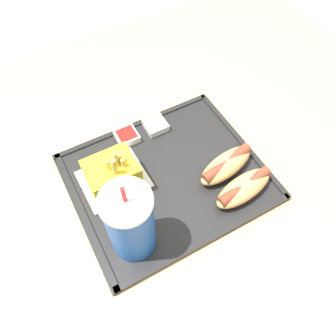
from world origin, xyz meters
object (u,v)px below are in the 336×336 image
object	(u,v)px
hot_dog_far	(244,188)
fries_carton	(113,175)
sauce_cup_mayo	(156,125)
hot_dog_near	(226,165)
soda_cup	(130,223)
sauce_cup_ketchup	(127,136)

from	to	relation	value
hot_dog_far	fries_carton	xyz separation A→B (m)	(0.22, -0.14, 0.02)
fries_carton	sauce_cup_mayo	xyz separation A→B (m)	(-0.15, -0.10, -0.03)
hot_dog_near	sauce_cup_mayo	xyz separation A→B (m)	(0.08, -0.18, -0.01)
soda_cup	hot_dog_far	world-z (taller)	soda_cup
hot_dog_near	fries_carton	distance (m)	0.24
hot_dog_far	hot_dog_near	size ratio (longest dim) A/B	0.99
fries_carton	sauce_cup_ketchup	xyz separation A→B (m)	(-0.08, -0.10, -0.03)
hot_dog_near	sauce_cup_mayo	bearing A→B (deg)	-67.17
hot_dog_far	fries_carton	bearing A→B (deg)	-32.77
fries_carton	sauce_cup_ketchup	bearing A→B (deg)	-126.12
sauce_cup_mayo	hot_dog_near	bearing A→B (deg)	112.83
fries_carton	sauce_cup_ketchup	distance (m)	0.13
hot_dog_near	soda_cup	bearing A→B (deg)	11.80
hot_dog_far	sauce_cup_ketchup	size ratio (longest dim) A/B	2.93
soda_cup	fries_carton	distance (m)	0.14
soda_cup	sauce_cup_ketchup	world-z (taller)	soda_cup
hot_dog_far	sauce_cup_ketchup	bearing A→B (deg)	-58.83
fries_carton	sauce_cup_ketchup	world-z (taller)	fries_carton
soda_cup	hot_dog_near	xyz separation A→B (m)	(-0.24, -0.05, -0.06)
hot_dog_near	sauce_cup_mayo	world-z (taller)	hot_dog_near
hot_dog_far	sauce_cup_mayo	xyz separation A→B (m)	(0.08, -0.24, -0.01)
sauce_cup_mayo	sauce_cup_ketchup	size ratio (longest dim) A/B	1.00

